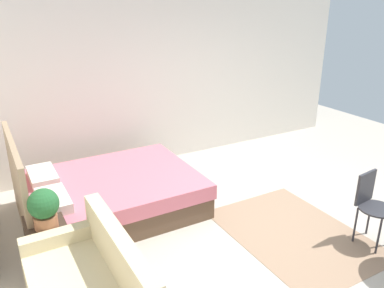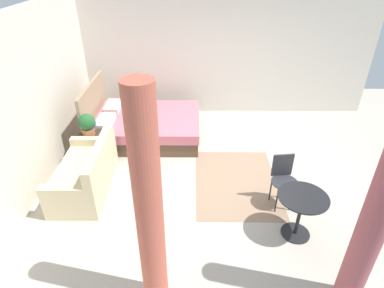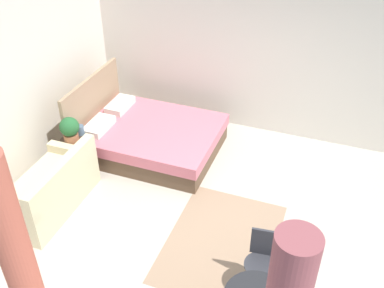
% 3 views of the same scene
% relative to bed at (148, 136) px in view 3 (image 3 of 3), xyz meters
% --- Properties ---
extents(ground_plane, '(8.42, 9.75, 0.02)m').
position_rel_bed_xyz_m(ground_plane, '(-1.33, -1.84, -0.28)').
color(ground_plane, '#B2A899').
extents(wall_back, '(8.42, 0.12, 2.80)m').
position_rel_bed_xyz_m(wall_back, '(-1.33, 1.53, 1.13)').
color(wall_back, silver).
rests_on(wall_back, ground).
extents(wall_right, '(0.12, 6.75, 2.80)m').
position_rel_bed_xyz_m(wall_right, '(1.38, -1.84, 1.13)').
color(wall_right, silver).
rests_on(wall_right, ground).
extents(area_rug, '(1.95, 1.41, 0.01)m').
position_rel_bed_xyz_m(area_rug, '(-1.61, -1.83, -0.27)').
color(area_rug, '#93755B').
rests_on(area_rug, ground).
extents(bed, '(1.73, 2.24, 1.20)m').
position_rel_bed_xyz_m(bed, '(0.00, 0.00, 0.00)').
color(bed, brown).
rests_on(bed, ground).
extents(couch, '(1.56, 0.81, 0.86)m').
position_rel_bed_xyz_m(couch, '(-1.80, 0.71, 0.02)').
color(couch, beige).
rests_on(couch, ground).
extents(nightstand, '(0.50, 0.39, 0.55)m').
position_rel_bed_xyz_m(nightstand, '(-0.80, 0.88, -0.00)').
color(nightstand, '#38281E').
rests_on(nightstand, ground).
extents(potted_plant, '(0.30, 0.30, 0.42)m').
position_rel_bed_xyz_m(potted_plant, '(-0.90, 0.87, 0.50)').
color(potted_plant, '#935B3D').
rests_on(potted_plant, nightstand).
extents(vase, '(0.13, 0.13, 0.16)m').
position_rel_bed_xyz_m(vase, '(-0.68, 0.85, 0.35)').
color(vase, slate).
rests_on(vase, nightstand).
extents(cafe_chair_near_window, '(0.45, 0.45, 0.85)m').
position_rel_bed_xyz_m(cafe_chair_near_window, '(-2.12, -2.46, 0.25)').
color(cafe_chair_near_window, '#2D2D33').
rests_on(cafe_chair_near_window, ground).
extents(curtain_right, '(0.28, 0.28, 2.66)m').
position_rel_bed_xyz_m(curtain_right, '(-3.79, -0.66, 1.05)').
color(curtain_right, '#C15B47').
rests_on(curtain_right, ground).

